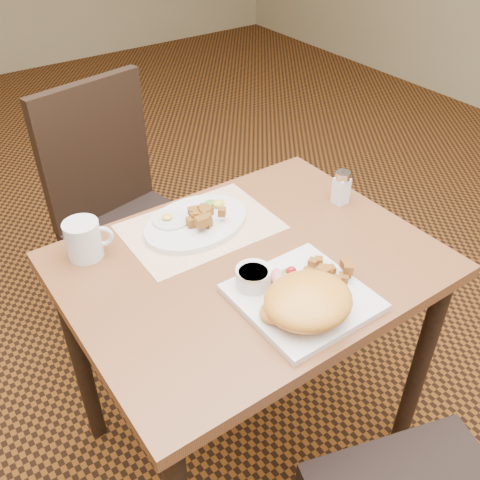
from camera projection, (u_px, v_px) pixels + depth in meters
name	position (u px, v px, depth m)	size (l,w,h in m)	color
ground	(248.00, 434.00, 1.78)	(8.00, 8.00, 0.00)	black
table	(250.00, 292.00, 1.40)	(0.90, 0.70, 0.75)	brown
chair_far	(122.00, 207.00, 1.91)	(0.50, 0.51, 0.97)	black
placemat	(200.00, 227.00, 1.45)	(0.40, 0.28, 0.00)	white
plate_square	(302.00, 297.00, 1.21)	(0.28, 0.28, 0.02)	silver
plate_oval	(196.00, 223.00, 1.45)	(0.30, 0.23, 0.02)	silver
hollandaise_mound	(307.00, 302.00, 1.14)	(0.20, 0.18, 0.07)	orange
ramekin	(253.00, 277.00, 1.22)	(0.08, 0.08, 0.05)	silver
garnish_sq	(282.00, 275.00, 1.25)	(0.08, 0.07, 0.03)	#387223
fried_egg	(170.00, 219.00, 1.44)	(0.10, 0.10, 0.02)	white
garnish_ov	(215.00, 203.00, 1.49)	(0.05, 0.05, 0.02)	#387223
salt_shaker	(341.00, 187.00, 1.52)	(0.04, 0.04, 0.10)	white
coffee_mug	(84.00, 239.00, 1.32)	(0.11, 0.09, 0.10)	silver
home_fries_sq	(326.00, 272.00, 1.25)	(0.13, 0.11, 0.04)	#985818
home_fries_ov	(202.00, 216.00, 1.43)	(0.11, 0.11, 0.04)	#985818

